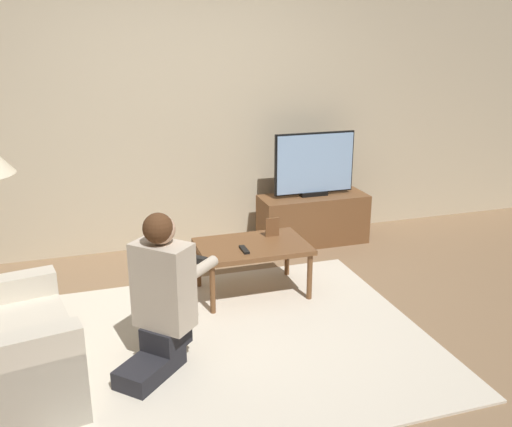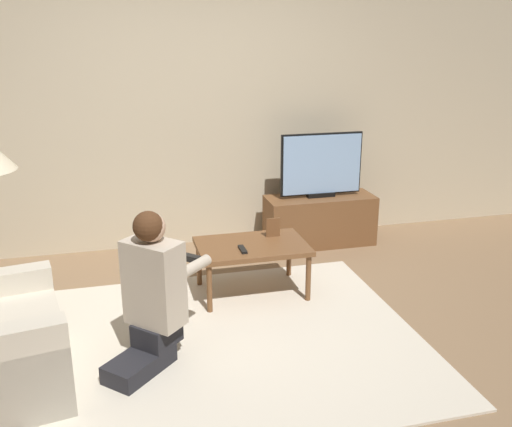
# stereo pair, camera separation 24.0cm
# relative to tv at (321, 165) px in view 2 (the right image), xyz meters

# --- Properties ---
(ground_plane) EXTENTS (10.00, 10.00, 0.00)m
(ground_plane) POSITION_rel_tv_xyz_m (-1.18, -1.57, -0.77)
(ground_plane) COLOR #896B4C
(wall_back) EXTENTS (10.00, 0.06, 2.60)m
(wall_back) POSITION_rel_tv_xyz_m (-1.18, 0.36, 0.53)
(wall_back) COLOR beige
(wall_back) RESTS_ON ground_plane
(rug) EXTENTS (2.42, 2.12, 0.02)m
(rug) POSITION_rel_tv_xyz_m (-1.18, -1.57, -0.76)
(rug) COLOR beige
(rug) RESTS_ON ground_plane
(tv_stand) EXTENTS (1.02, 0.39, 0.47)m
(tv_stand) POSITION_rel_tv_xyz_m (0.00, -0.00, -0.54)
(tv_stand) COLOR brown
(tv_stand) RESTS_ON ground_plane
(tv) EXTENTS (0.78, 0.08, 0.60)m
(tv) POSITION_rel_tv_xyz_m (0.00, 0.00, 0.00)
(tv) COLOR black
(tv) RESTS_ON tv_stand
(coffee_table) EXTENTS (0.82, 0.55, 0.41)m
(coffee_table) POSITION_rel_tv_xyz_m (-0.89, -0.91, -0.40)
(coffee_table) COLOR brown
(coffee_table) RESTS_ON ground_plane
(person_kneeling) EXTENTS (0.73, 0.73, 0.96)m
(person_kneeling) POSITION_rel_tv_xyz_m (-1.69, -1.69, -0.29)
(person_kneeling) COLOR #232328
(person_kneeling) RESTS_ON rug
(picture_frame) EXTENTS (0.11, 0.01, 0.15)m
(picture_frame) POSITION_rel_tv_xyz_m (-0.69, -0.79, -0.28)
(picture_frame) COLOR brown
(picture_frame) RESTS_ON coffee_table
(remote) EXTENTS (0.04, 0.15, 0.02)m
(remote) POSITION_rel_tv_xyz_m (-0.99, -1.02, -0.35)
(remote) COLOR black
(remote) RESTS_ON coffee_table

